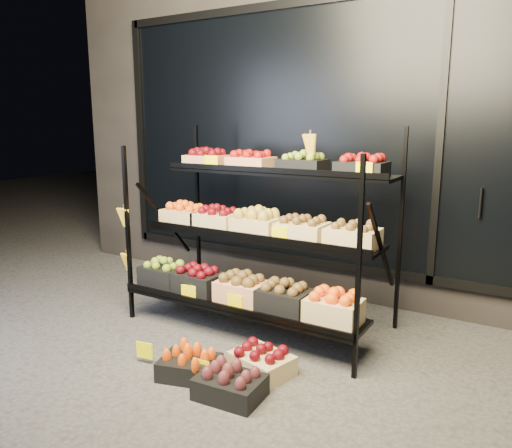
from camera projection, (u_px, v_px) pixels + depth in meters
The scene contains 8 objects.
ground at pixel (215, 352), 3.73m from camera, with size 24.00×24.00×0.00m, color #514F4C.
building at pixel (349, 117), 5.55m from camera, with size 6.00×2.08×3.50m.
display_rack at pixel (255, 234), 4.08m from camera, with size 2.18×1.02×1.71m.
tag_floor_a at pixel (145, 356), 3.55m from camera, with size 0.13×0.01×0.12m, color #FFF400.
tag_floor_b at pixel (201, 374), 3.29m from camera, with size 0.13×0.01×0.12m, color #FFF400.
floor_crate_midleft at pixel (190, 364), 3.35m from camera, with size 0.45×0.38×0.20m.
floor_crate_midright at pixel (262, 360), 3.41m from camera, with size 0.46×0.39×0.20m.
floor_crate_right at pixel (230, 383), 3.10m from camera, with size 0.42×0.32×0.20m.
Camera 1 is at (2.06, -2.80, 1.69)m, focal length 35.00 mm.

